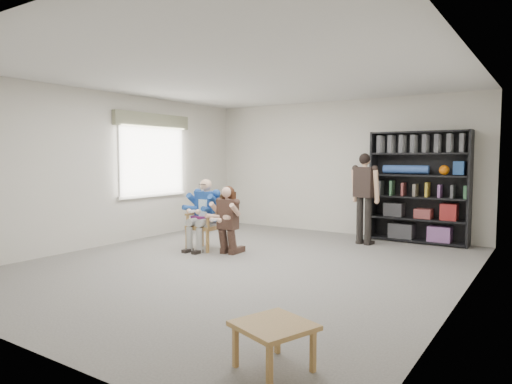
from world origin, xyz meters
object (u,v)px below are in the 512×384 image
Objects in this scene: standing_man at (364,199)px; bookshelf at (419,187)px; armchair at (205,222)px; kneeling_woman at (227,220)px; seated_man at (204,214)px; side_table at (274,346)px.

bookshelf is at bearing 55.38° from standing_man.
kneeling_woman reaches higher than armchair.
seated_man is at bearing -137.05° from bookshelf.
standing_man is at bearing 103.09° from side_table.
bookshelf reaches higher than kneeling_woman.
seated_man reaches higher than kneeling_woman.
kneeling_woman is 0.54× the size of bookshelf.
kneeling_woman is at bearing -14.46° from armchair.
bookshelf is at bearing 47.67° from kneeling_woman.
bookshelf is 4.02× the size of side_table.
kneeling_woman is 4.17m from side_table.
seated_man is 4.04m from bookshelf.
bookshelf is (2.94, 2.74, 0.43)m from seated_man.
side_table is at bearing -85.92° from bookshelf.
kneeling_woman is (0.58, -0.12, 0.09)m from armchair.
armchair is at bearing -137.05° from bookshelf.
armchair is 2.95m from standing_man.
side_table is at bearing -65.39° from standing_man.
seated_man is 0.74× the size of standing_man.
bookshelf is at bearing 40.18° from armchair.
armchair is at bearing 0.00° from seated_man.
bookshelf is 1.25× the size of standing_man.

